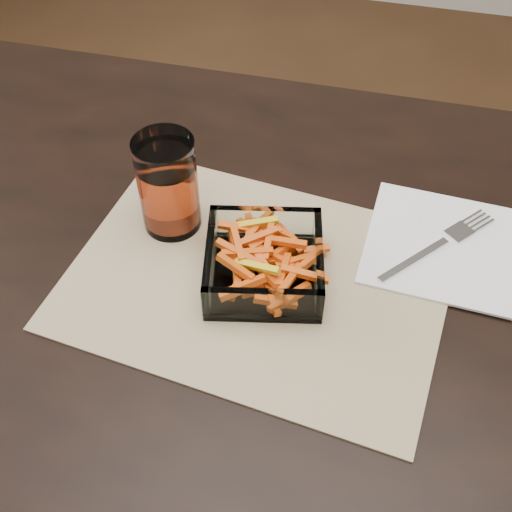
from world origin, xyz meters
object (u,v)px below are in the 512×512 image
object	(u,v)px
fork	(440,244)
tumbler	(168,188)
dining_table	(336,351)
glass_bowl	(264,265)

from	to	relation	value
fork	tumbler	bearing A→B (deg)	-132.84
dining_table	fork	bearing A→B (deg)	50.53
glass_bowl	fork	bearing A→B (deg)	26.11
dining_table	glass_bowl	distance (m)	0.15
glass_bowl	tumbler	bearing A→B (deg)	155.49
fork	glass_bowl	bearing A→B (deg)	-113.03
dining_table	fork	xyz separation A→B (m)	(0.10, 0.13, 0.10)
tumbler	dining_table	bearing A→B (deg)	-20.35
dining_table	fork	distance (m)	0.19
tumbler	fork	world-z (taller)	tumbler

